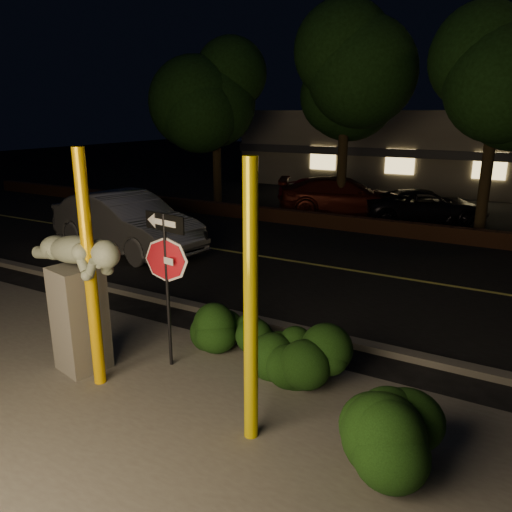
{
  "coord_description": "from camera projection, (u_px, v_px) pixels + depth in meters",
  "views": [
    {
      "loc": [
        3.99,
        -4.82,
        3.93
      ],
      "look_at": [
        0.03,
        2.18,
        1.6
      ],
      "focal_mm": 35.0,
      "sensor_mm": 36.0,
      "label": 1
    }
  ],
  "objects": [
    {
      "name": "ground",
      "position": [
        380.0,
        244.0,
        15.37
      ],
      "size": [
        90.0,
        90.0,
        0.0
      ],
      "primitive_type": "plane",
      "color": "black",
      "rests_on": "ground"
    },
    {
      "name": "patio",
      "position": [
        127.0,
        441.0,
        6.17
      ],
      "size": [
        14.0,
        6.0,
        0.02
      ],
      "primitive_type": "cube",
      "color": "#4C4944",
      "rests_on": "ground"
    },
    {
      "name": "road",
      "position": [
        347.0,
        270.0,
        12.86
      ],
      "size": [
        80.0,
        8.0,
        0.01
      ],
      "primitive_type": "cube",
      "color": "black",
      "rests_on": "ground"
    },
    {
      "name": "lane_marking",
      "position": [
        347.0,
        269.0,
        12.86
      ],
      "size": [
        80.0,
        0.12,
        0.0
      ],
      "primitive_type": "cube",
      "color": "#BCB74B",
      "rests_on": "road"
    },
    {
      "name": "curb",
      "position": [
        273.0,
        325.0,
        9.42
      ],
      "size": [
        80.0,
        0.25,
        0.12
      ],
      "primitive_type": "cube",
      "color": "#4C4944",
      "rests_on": "ground"
    },
    {
      "name": "brick_wall",
      "position": [
        392.0,
        228.0,
        16.39
      ],
      "size": [
        40.0,
        0.35,
        0.5
      ],
      "primitive_type": "cube",
      "color": "#442515",
      "rests_on": "ground"
    },
    {
      "name": "parking_lot",
      "position": [
        427.0,
        208.0,
        21.22
      ],
      "size": [
        40.0,
        12.0,
        0.01
      ],
      "primitive_type": "cube",
      "color": "black",
      "rests_on": "ground"
    },
    {
      "name": "building",
      "position": [
        460.0,
        148.0,
        27.34
      ],
      "size": [
        22.0,
        10.2,
        4.0
      ],
      "color": "#6B6255",
      "rests_on": "ground"
    },
    {
      "name": "tree_far_a",
      "position": [
        215.0,
        75.0,
        20.17
      ],
      "size": [
        4.6,
        4.6,
        7.43
      ],
      "color": "black",
      "rests_on": "ground"
    },
    {
      "name": "tree_far_b",
      "position": [
        348.0,
        49.0,
        17.54
      ],
      "size": [
        5.2,
        5.2,
        8.41
      ],
      "color": "black",
      "rests_on": "ground"
    },
    {
      "name": "tree_far_c",
      "position": [
        502.0,
        52.0,
        14.95
      ],
      "size": [
        4.8,
        4.8,
        7.84
      ],
      "color": "black",
      "rests_on": "ground"
    },
    {
      "name": "yellow_pole_left",
      "position": [
        90.0,
        273.0,
        7.03
      ],
      "size": [
        0.17,
        0.17,
        3.49
      ],
      "primitive_type": "cylinder",
      "color": "#F0B103",
      "rests_on": "ground"
    },
    {
      "name": "yellow_pole_right",
      "position": [
        251.0,
        308.0,
        5.79
      ],
      "size": [
        0.17,
        0.17,
        3.48
      ],
      "primitive_type": "cylinder",
      "color": "#D5BC04",
      "rests_on": "ground"
    },
    {
      "name": "signpost",
      "position": [
        166.0,
        260.0,
        7.54
      ],
      "size": [
        0.83,
        0.18,
        2.49
      ],
      "rotation": [
        0.0,
        0.0,
        -0.18
      ],
      "color": "black",
      "rests_on": "ground"
    },
    {
      "name": "sculpture",
      "position": [
        78.0,
        286.0,
        7.53
      ],
      "size": [
        2.12,
        0.98,
        2.26
      ],
      "rotation": [
        0.0,
        0.0,
        -0.22
      ],
      "color": "#4C4944",
      "rests_on": "ground"
    },
    {
      "name": "hedge_center",
      "position": [
        237.0,
        327.0,
        8.42
      ],
      "size": [
        1.85,
        1.38,
        0.87
      ],
      "primitive_type": "ellipsoid",
      "rotation": [
        0.0,
        0.0,
        -0.4
      ],
      "color": "black",
      "rests_on": "ground"
    },
    {
      "name": "hedge_right",
      "position": [
        297.0,
        348.0,
        7.43
      ],
      "size": [
        1.84,
        1.31,
        1.09
      ],
      "primitive_type": "ellipsoid",
      "rotation": [
        0.0,
        0.0,
        -0.28
      ],
      "color": "black",
      "rests_on": "ground"
    },
    {
      "name": "hedge_far_right",
      "position": [
        369.0,
        423.0,
        5.61
      ],
      "size": [
        1.65,
        1.06,
        1.13
      ],
      "primitive_type": "ellipsoid",
      "rotation": [
        0.0,
        0.0,
        0.03
      ],
      "color": "black",
      "rests_on": "ground"
    },
    {
      "name": "silver_sedan",
      "position": [
        126.0,
        222.0,
        14.42
      ],
      "size": [
        5.4,
        2.7,
        1.7
      ],
      "primitive_type": "imported",
      "rotation": [
        0.0,
        0.0,
        1.39
      ],
      "color": "#B0B0B5",
      "rests_on": "ground"
    },
    {
      "name": "parked_car_red",
      "position": [
        325.0,
        193.0,
        20.49
      ],
      "size": [
        4.38,
        2.66,
        1.39
      ],
      "primitive_type": "imported",
      "rotation": [
        0.0,
        0.0,
        1.3
      ],
      "color": "maroon",
      "rests_on": "ground"
    },
    {
      "name": "parked_car_darkred",
      "position": [
        344.0,
        196.0,
        19.54
      ],
      "size": [
        5.46,
        3.8,
        1.47
      ],
      "primitive_type": "imported",
      "rotation": [
        0.0,
        0.0,
        1.95
      ],
      "color": "#46120B",
      "rests_on": "ground"
    },
    {
      "name": "parked_car_dark",
      "position": [
        426.0,
        206.0,
        18.22
      ],
      "size": [
        4.74,
        3.5,
        1.2
      ],
      "primitive_type": "imported",
      "rotation": [
        0.0,
        0.0,
        1.97
      ],
      "color": "black",
      "rests_on": "ground"
    }
  ]
}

